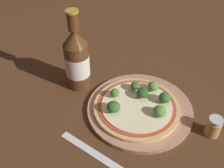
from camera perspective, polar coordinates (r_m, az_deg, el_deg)
ground_plane at (r=0.74m, az=4.28°, el=-5.62°), size 3.00×3.00×0.00m
plate at (r=0.73m, az=6.05°, el=-5.38°), size 0.29×0.29×0.01m
pizza at (r=0.72m, az=5.38°, el=-4.97°), size 0.23×0.23×0.01m
broccoli_floret_0 at (r=0.68m, az=0.34°, el=-4.98°), size 0.04×0.04×0.03m
broccoli_floret_1 at (r=0.75m, az=8.95°, el=-0.49°), size 0.03×0.03×0.03m
broccoli_floret_2 at (r=0.72m, az=11.40°, el=-2.93°), size 0.03×0.03×0.03m
broccoli_floret_3 at (r=0.72m, az=6.93°, el=-2.15°), size 0.03×0.03×0.03m
broccoli_floret_4 at (r=0.72m, az=0.63°, el=-1.92°), size 0.03×0.03×0.03m
broccoli_floret_5 at (r=0.69m, az=10.35°, el=-5.86°), size 0.03×0.03×0.03m
broccoli_floret_6 at (r=0.75m, az=5.10°, el=-0.39°), size 0.03×0.03×0.03m
beer_bottle at (r=0.76m, az=-7.64°, el=5.35°), size 0.07×0.07×0.24m
pepper_shaker at (r=0.70m, az=21.24°, el=-8.65°), size 0.04×0.04×0.06m
fork at (r=0.64m, az=-3.98°, el=-14.74°), size 0.08×0.19×0.00m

